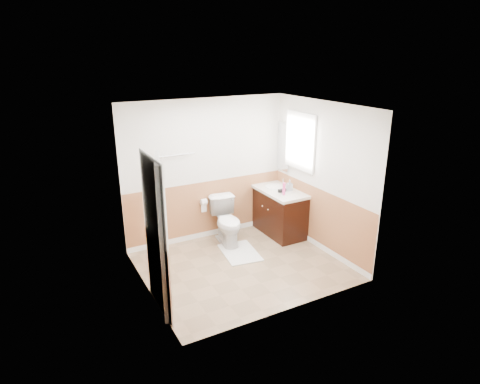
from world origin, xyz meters
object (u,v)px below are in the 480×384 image
toilet (227,222)px  bath_mat (240,253)px  soap_dispenser (290,185)px  lotion_bottle (284,189)px  vanity_cabinet (279,213)px

toilet → bath_mat: bearing=-81.8°
toilet → soap_dispenser: (1.16, -0.20, 0.55)m
bath_mat → soap_dispenser: soap_dispenser is taller
toilet → lotion_bottle: lotion_bottle is taller
lotion_bottle → soap_dispenser: lotion_bottle is taller
toilet → bath_mat: 0.60m
lotion_bottle → soap_dispenser: (0.22, 0.14, -0.01)m
vanity_cabinet → lotion_bottle: (-0.10, -0.28, 0.56)m
bath_mat → vanity_cabinet: vanity_cabinet is taller
toilet → vanity_cabinet: (1.04, -0.07, -0.00)m
toilet → soap_dispenser: bearing=-1.6°
soap_dispenser → bath_mat: bearing=-167.4°
toilet → vanity_cabinet: toilet is taller
bath_mat → vanity_cabinet: size_ratio=0.73×
lotion_bottle → soap_dispenser: size_ratio=1.11×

